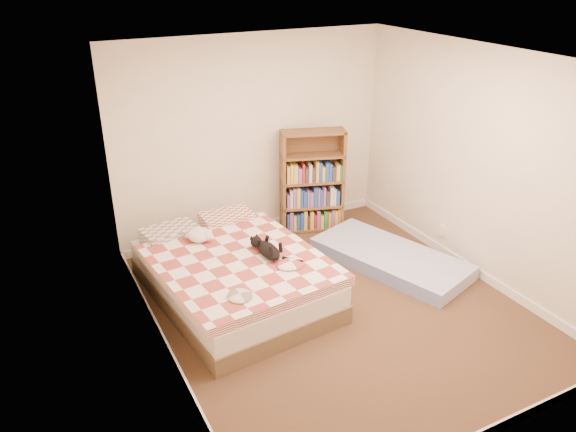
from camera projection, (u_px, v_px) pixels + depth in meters
name	position (u px, v px, depth m)	size (l,w,h in m)	color
room	(340.00, 200.00, 5.27)	(3.51, 4.01, 2.51)	#43271D
bed	(232.00, 273.00, 5.88)	(1.74, 2.27, 0.57)	brown
bookshelf	(311.00, 192.00, 7.24)	(0.88, 0.51, 1.33)	brown
floor_mattress	(390.00, 258.00, 6.54)	(0.81, 1.81, 0.16)	#7B92CE
black_cat	(267.00, 249.00, 5.71)	(0.27, 0.66, 0.15)	black
white_dog	(200.00, 235.00, 5.98)	(0.28, 0.30, 0.13)	white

